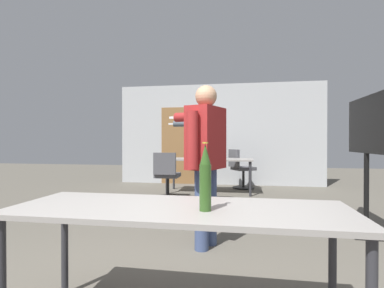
% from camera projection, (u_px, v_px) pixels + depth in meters
% --- Properties ---
extents(back_wall, '(5.37, 0.12, 2.64)m').
position_uv_depth(back_wall, '(218.00, 135.00, 7.91)').
color(back_wall, '#B2B5B7').
rests_on(back_wall, ground_plane).
extents(conference_table_near, '(1.99, 0.71, 0.75)m').
position_uv_depth(conference_table_near, '(179.00, 218.00, 1.77)').
color(conference_table_near, gray).
rests_on(conference_table_near, ground_plane).
extents(conference_table_far, '(1.90, 0.78, 0.75)m').
position_uv_depth(conference_table_far, '(209.00, 162.00, 6.64)').
color(conference_table_far, gray).
rests_on(conference_table_far, ground_plane).
extents(tv_screen, '(0.44, 1.13, 1.69)m').
position_uv_depth(tv_screen, '(367.00, 147.00, 3.67)').
color(tv_screen, black).
rests_on(tv_screen, ground_plane).
extents(person_far_watching, '(0.74, 0.86, 1.74)m').
position_uv_depth(person_far_watching, '(205.00, 150.00, 3.22)').
color(person_far_watching, '#3D4C75').
rests_on(person_far_watching, ground_plane).
extents(person_center_tall, '(0.79, 0.64, 1.75)m').
position_uv_depth(person_center_tall, '(203.00, 146.00, 5.01)').
color(person_center_tall, slate).
rests_on(person_center_tall, ground_plane).
extents(office_chair_far_right, '(0.68, 0.65, 0.94)m').
position_uv_depth(office_chair_far_right, '(241.00, 170.00, 7.19)').
color(office_chair_far_right, black).
rests_on(office_chair_far_right, ground_plane).
extents(office_chair_far_left, '(0.52, 0.55, 0.92)m').
position_uv_depth(office_chair_far_left, '(167.00, 177.00, 5.91)').
color(office_chair_far_left, black).
rests_on(office_chair_far_left, ground_plane).
extents(beer_bottle, '(0.07, 0.07, 0.38)m').
position_uv_depth(beer_bottle, '(205.00, 178.00, 1.66)').
color(beer_bottle, '#2D511E').
rests_on(beer_bottle, conference_table_near).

